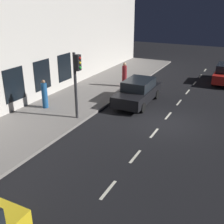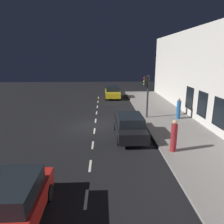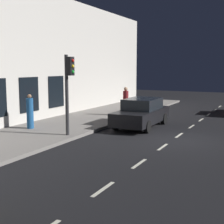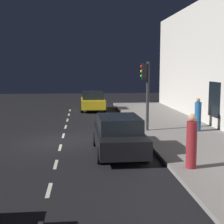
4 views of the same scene
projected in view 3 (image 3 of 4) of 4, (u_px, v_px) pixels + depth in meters
name	position (u px, v px, depth m)	size (l,w,h in m)	color
ground_plane	(173.00, 139.00, 14.69)	(60.00, 60.00, 0.00)	black
sidewalk	(62.00, 127.00, 17.48)	(4.50, 32.00, 0.15)	gray
building_facade	(23.00, 57.00, 18.09)	(0.65, 32.00, 7.80)	beige
lane_centre_line	(179.00, 135.00, 15.58)	(0.12, 27.20, 0.01)	beige
traffic_light	(68.00, 82.00, 14.58)	(0.50, 0.32, 3.71)	#2D2D30
parked_car_1	(142.00, 113.00, 17.69)	(2.01, 4.60, 1.58)	black
pedestrian_0	(30.00, 113.00, 16.46)	(0.49, 0.49, 1.77)	#1E5189
pedestrian_1	(126.00, 102.00, 21.00)	(0.48, 0.48, 1.87)	maroon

